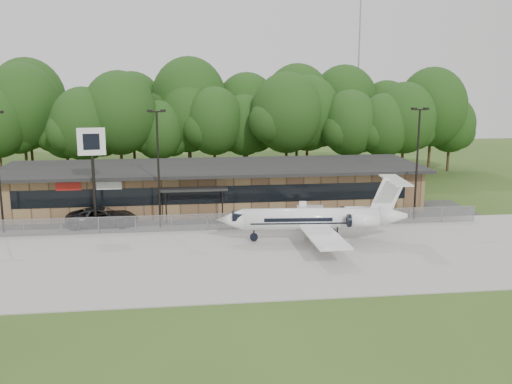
{
  "coord_description": "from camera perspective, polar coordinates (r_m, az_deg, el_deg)",
  "views": [
    {
      "loc": [
        -2.78,
        -32.01,
        13.05
      ],
      "look_at": [
        2.8,
        12.0,
        3.92
      ],
      "focal_mm": 40.0,
      "sensor_mm": 36.0,
      "label": 1
    }
  ],
  "objects": [
    {
      "name": "parking_lot",
      "position": [
        53.2,
        -4.02,
        -2.56
      ],
      "size": [
        50.0,
        9.0,
        0.06
      ],
      "primitive_type": "cube",
      "color": "#383835",
      "rests_on": "ground"
    },
    {
      "name": "pole_sign",
      "position": [
        49.81,
        -16.08,
        3.83
      ],
      "size": [
        2.3,
        0.48,
        8.73
      ],
      "rotation": [
        0.0,
        0.0,
        0.1
      ],
      "color": "black",
      "rests_on": "ground"
    },
    {
      "name": "terminal",
      "position": [
        57.06,
        -4.31,
        0.62
      ],
      "size": [
        41.0,
        11.65,
        4.3
      ],
      "color": "olive",
      "rests_on": "ground"
    },
    {
      "name": "light_pole_mid",
      "position": [
        49.07,
        -9.76,
        3.18
      ],
      "size": [
        1.55,
        0.3,
        10.23
      ],
      "color": "black",
      "rests_on": "ground"
    },
    {
      "name": "fence",
      "position": [
        48.66,
        -3.73,
        -3.0
      ],
      "size": [
        46.0,
        0.04,
        1.52
      ],
      "color": "gray",
      "rests_on": "ground"
    },
    {
      "name": "radio_mast",
      "position": [
        83.76,
        10.17,
        11.08
      ],
      "size": [
        0.2,
        0.2,
        25.0
      ],
      "primitive_type": "cylinder",
      "color": "gray",
      "rests_on": "ground"
    },
    {
      "name": "light_pole_right",
      "position": [
        53.24,
        15.84,
        3.56
      ],
      "size": [
        1.55,
        0.3,
        10.23
      ],
      "color": "black",
      "rests_on": "ground"
    },
    {
      "name": "apron",
      "position": [
        42.16,
        -3.12,
        -6.36
      ],
      "size": [
        64.0,
        18.0,
        0.08
      ],
      "primitive_type": "cube",
      "color": "#9E9B93",
      "rests_on": "ground"
    },
    {
      "name": "treeline",
      "position": [
        74.27,
        -5.11,
        7.3
      ],
      "size": [
        72.0,
        12.0,
        15.0
      ],
      "primitive_type": null,
      "color": "#173B12",
      "rests_on": "ground"
    },
    {
      "name": "ground",
      "position": [
        34.68,
        -2.14,
        -10.48
      ],
      "size": [
        160.0,
        160.0,
        0.0
      ],
      "primitive_type": "plane",
      "color": "#344F1C",
      "rests_on": "ground"
    },
    {
      "name": "suv",
      "position": [
        51.61,
        -15.13,
        -2.45
      ],
      "size": [
        6.16,
        2.96,
        1.69
      ],
      "primitive_type": "imported",
      "rotation": [
        0.0,
        0.0,
        1.6
      ],
      "color": "#29292B",
      "rests_on": "ground"
    },
    {
      "name": "business_jet",
      "position": [
        45.37,
        6.18,
        -2.74
      ],
      "size": [
        15.28,
        13.63,
        5.14
      ],
      "rotation": [
        0.0,
        0.0,
        -0.08
      ],
      "color": "white",
      "rests_on": "ground"
    }
  ]
}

